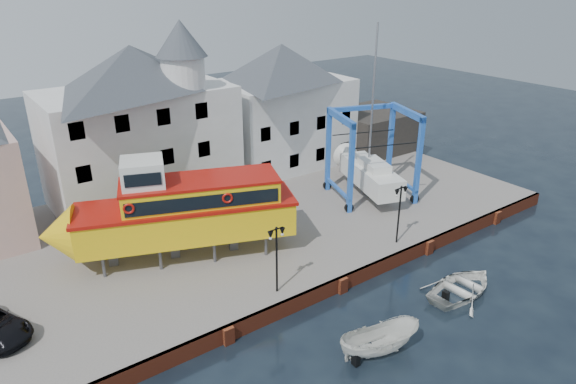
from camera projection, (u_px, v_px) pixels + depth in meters
ground at (342, 292)px, 31.52m from camera, size 140.00×140.00×0.00m
hardstanding at (247, 220)px, 39.50m from camera, size 44.00×22.00×1.00m
quay_wall at (341, 284)px, 31.40m from camera, size 44.00×0.47×1.00m
building_white_main at (140, 123)px, 39.66m from camera, size 14.00×8.30×14.00m
building_white_right at (282, 106)px, 47.89m from camera, size 12.00×8.00×11.20m
shed_dark at (372, 130)px, 53.22m from camera, size 8.00×7.00×4.00m
lamp_post_left at (277, 243)px, 28.60m from camera, size 1.12×0.32×4.20m
lamp_post_right at (400, 200)px, 34.00m from camera, size 1.12×0.32×4.20m
tour_boat at (172, 212)px, 32.23m from camera, size 15.97×9.05×6.83m
travel_lift at (367, 167)px, 42.34m from camera, size 7.66×9.34×13.72m
motorboat_a at (378, 353)px, 26.49m from camera, size 4.76×2.81×1.73m
motorboat_b at (461, 293)px, 31.41m from camera, size 5.44×4.03×1.09m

